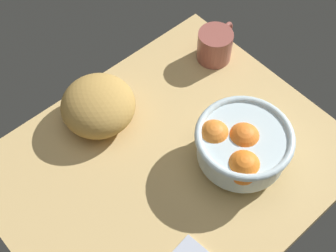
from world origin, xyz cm
name	(u,v)px	position (x,y,z in cm)	size (l,w,h in cm)	color
ground_plane	(169,166)	(0.00, 0.00, -1.50)	(72.85, 59.74, 3.00)	tan
fruit_bowl	(241,145)	(11.35, -9.71, 6.59)	(20.58, 20.58, 11.20)	silver
bread_loaf	(98,105)	(-4.00, 19.25, 5.04)	(17.00, 16.78, 10.08)	#B78D45
mug	(215,45)	(29.29, 15.52, 4.05)	(12.59, 8.64, 8.10)	#964F45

